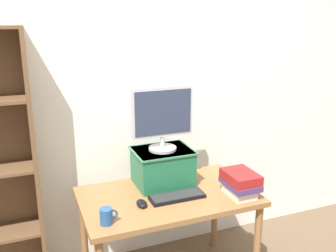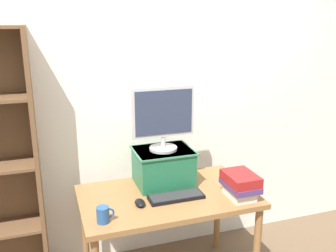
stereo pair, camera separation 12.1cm
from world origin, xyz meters
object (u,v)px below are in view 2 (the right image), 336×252
keyboard (176,197)px  desk (167,205)px  computer_monitor (163,116)px  book_stack (240,184)px  coffee_mug (103,215)px  computer_mouse (140,203)px  riser_box (163,166)px

keyboard → desk: bearing=114.7°
computer_monitor → book_stack: computer_monitor is taller
book_stack → coffee_mug: (-0.92, -0.03, -0.04)m
computer_mouse → computer_monitor: bearing=47.4°
book_stack → computer_mouse: bearing=171.7°
book_stack → desk: bearing=157.0°
computer_mouse → book_stack: size_ratio=0.39×
keyboard → computer_mouse: size_ratio=3.57×
computer_monitor → keyboard: 0.55m
riser_box → coffee_mug: riser_box is taller
computer_monitor → book_stack: bearing=-41.0°
riser_box → computer_monitor: (-0.00, -0.00, 0.37)m
keyboard → book_stack: 0.43m
computer_mouse → keyboard: bearing=3.5°
riser_box → coffee_mug: (-0.50, -0.40, -0.09)m
coffee_mug → computer_mouse: bearing=27.1°
riser_box → desk: bearing=-99.3°
computer_mouse → book_stack: (0.66, -0.10, 0.07)m
keyboard → computer_mouse: bearing=-176.5°
riser_box → keyboard: 0.28m
desk → computer_mouse: size_ratio=11.34×
riser_box → book_stack: (0.42, -0.37, -0.05)m
computer_monitor → desk: bearing=-99.4°
desk → coffee_mug: bearing=-154.7°
computer_monitor → coffee_mug: bearing=-141.5°
desk → keyboard: keyboard is taller
riser_box → computer_mouse: bearing=-132.5°
computer_mouse → riser_box: bearing=47.5°
desk → book_stack: 0.52m
desk → coffee_mug: 0.54m
riser_box → keyboard: size_ratio=1.12×
riser_box → book_stack: 0.56m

